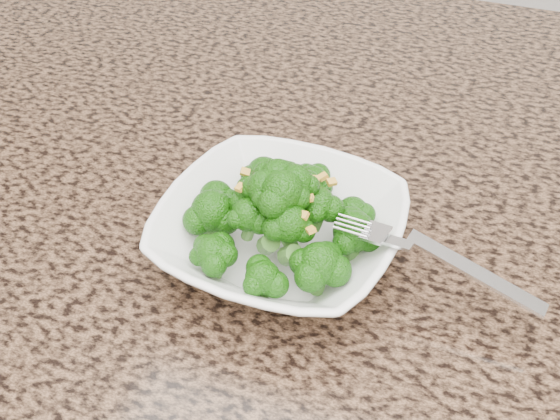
% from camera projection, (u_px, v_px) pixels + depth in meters
% --- Properties ---
extents(granite_counter, '(1.64, 1.04, 0.03)m').
position_uv_depth(granite_counter, '(330.00, 238.00, 0.64)').
color(granite_counter, brown).
rests_on(granite_counter, cabinet).
extents(bowl, '(0.22, 0.22, 0.05)m').
position_uv_depth(bowl, '(280.00, 233.00, 0.58)').
color(bowl, white).
rests_on(bowl, granite_counter).
extents(broccoli_pile, '(0.18, 0.18, 0.06)m').
position_uv_depth(broccoli_pile, '(280.00, 181.00, 0.55)').
color(broccoli_pile, '#18580A').
rests_on(broccoli_pile, bowl).
extents(garlic_topping, '(0.11, 0.11, 0.01)m').
position_uv_depth(garlic_topping, '(280.00, 145.00, 0.53)').
color(garlic_topping, yellow).
rests_on(garlic_topping, broccoli_pile).
extents(fork, '(0.19, 0.07, 0.01)m').
position_uv_depth(fork, '(403.00, 244.00, 0.53)').
color(fork, silver).
rests_on(fork, bowl).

